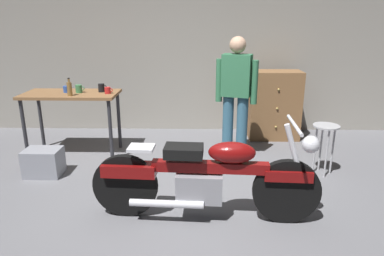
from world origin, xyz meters
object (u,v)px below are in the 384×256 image
at_px(mug_green_speckled, 79,89).
at_px(wooden_dresser, 274,105).
at_px(mug_red_diner, 108,90).
at_px(bottle, 70,89).
at_px(shop_stool, 325,136).
at_px(mug_black_matte, 102,88).
at_px(person_standing, 236,93).
at_px(mug_blue_enamel, 66,89).
at_px(motorcycle, 206,177).
at_px(storage_bin, 44,162).

bearing_deg(mug_green_speckled, wooden_dresser, 15.15).
height_order(mug_red_diner, mug_green_speckled, mug_green_speckled).
height_order(mug_red_diner, bottle, bottle).
distance_m(shop_stool, mug_red_diner, 2.91).
bearing_deg(shop_stool, mug_black_matte, 166.42).
xyz_separation_m(person_standing, wooden_dresser, (0.72, 0.86, -0.38)).
distance_m(mug_red_diner, mug_black_matte, 0.16).
height_order(mug_blue_enamel, bottle, bottle).
xyz_separation_m(motorcycle, bottle, (-1.79, 1.52, 0.55)).
distance_m(storage_bin, mug_green_speckled, 1.12).
xyz_separation_m(motorcycle, storage_bin, (-2.01, 0.98, -0.28)).
bearing_deg(mug_black_matte, mug_red_diner, -44.79).
relative_size(shop_stool, mug_blue_enamel, 5.67).
distance_m(person_standing, wooden_dresser, 1.18).
relative_size(shop_stool, mug_black_matte, 5.15).
xyz_separation_m(wooden_dresser, bottle, (-2.94, -0.99, 0.45)).
bearing_deg(mug_blue_enamel, mug_red_diner, -6.23).
distance_m(person_standing, mug_red_diner, 1.76).
bearing_deg(mug_red_diner, person_standing, -1.04).
bearing_deg(mug_black_matte, mug_blue_enamel, -174.11).
bearing_deg(mug_blue_enamel, wooden_dresser, 13.96).
height_order(mug_red_diner, mug_black_matte, mug_black_matte).
relative_size(shop_stool, storage_bin, 1.45).
bearing_deg(mug_green_speckled, mug_blue_enamel, 174.19).
bearing_deg(mug_red_diner, motorcycle, -51.71).
xyz_separation_m(wooden_dresser, mug_red_diner, (-2.47, -0.83, 0.39)).
xyz_separation_m(storage_bin, mug_red_diner, (0.69, 0.70, 0.77)).
distance_m(motorcycle, bottle, 2.42).
distance_m(shop_stool, storage_bin, 3.52).
bearing_deg(wooden_dresser, mug_blue_enamel, -166.04).
relative_size(motorcycle, mug_blue_enamel, 19.41).
bearing_deg(mug_black_matte, motorcycle, -51.22).
xyz_separation_m(wooden_dresser, storage_bin, (-3.16, -1.53, -0.38)).
distance_m(person_standing, mug_green_speckled, 2.17).
bearing_deg(shop_stool, mug_red_diner, 168.10).
bearing_deg(bottle, mug_black_matte, 37.82).
bearing_deg(storage_bin, mug_red_diner, 45.81).
xyz_separation_m(motorcycle, shop_stool, (1.49, 1.09, 0.05)).
height_order(motorcycle, mug_red_diner, motorcycle).
relative_size(wooden_dresser, mug_blue_enamel, 9.75).
relative_size(motorcycle, wooden_dresser, 1.99).
relative_size(wooden_dresser, mug_red_diner, 9.80).
relative_size(person_standing, storage_bin, 3.80).
height_order(person_standing, mug_blue_enamel, person_standing).
bearing_deg(storage_bin, wooden_dresser, 25.89).
distance_m(storage_bin, mug_red_diner, 1.25).
bearing_deg(person_standing, wooden_dresser, -112.29).
bearing_deg(bottle, shop_stool, -7.54).
xyz_separation_m(mug_blue_enamel, mug_green_speckled, (0.18, -0.02, 0.01)).
bearing_deg(storage_bin, shop_stool, 1.83).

